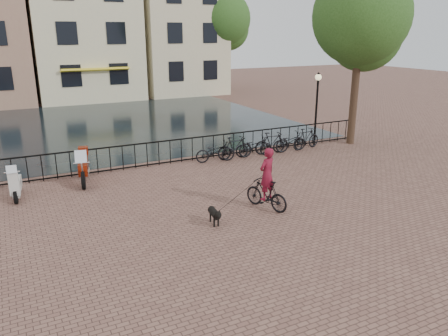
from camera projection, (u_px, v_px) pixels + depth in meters
name	position (u px, v px, depth m)	size (l,w,h in m)	color
ground	(275.00, 241.00, 11.55)	(100.00, 100.00, 0.00)	brown
canal_water	(117.00, 124.00, 26.30)	(20.00, 20.00, 0.00)	black
railing	(170.00, 152.00, 18.22)	(20.00, 0.05, 1.02)	black
canal_house_mid	(81.00, 24.00, 35.57)	(8.00, 9.50, 11.80)	beige
canal_house_right	(173.00, 16.00, 38.78)	(7.00, 9.00, 13.30)	beige
tree_near_right	(361.00, 16.00, 19.94)	(4.48, 4.48, 8.24)	black
tree_far_right	(223.00, 19.00, 37.82)	(4.76, 4.76, 8.76)	black
lamp_post	(317.00, 97.00, 20.41)	(0.30, 0.30, 3.45)	black
cyclist	(267.00, 182.00, 13.44)	(1.00, 1.74, 2.29)	black
dog	(214.00, 215.00, 12.52)	(0.37, 0.84, 0.55)	black
motorcycle	(83.00, 163.00, 15.89)	(0.90, 2.12, 1.47)	maroon
scooter	(15.00, 179.00, 14.40)	(0.56, 1.48, 1.34)	beige
parked_bike_0	(215.00, 151.00, 18.50)	(0.60, 1.72, 0.90)	black
parked_bike_1	(235.00, 148.00, 18.89)	(0.47, 1.66, 1.00)	black
parked_bike_2	(254.00, 146.00, 19.31)	(0.60, 1.72, 0.90)	black
parked_bike_3	(272.00, 143.00, 19.71)	(0.47, 1.66, 1.00)	black
parked_bike_4	(289.00, 142.00, 20.13)	(0.60, 1.72, 0.90)	black
parked_bike_5	(306.00, 139.00, 20.52)	(0.47, 1.66, 1.00)	black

